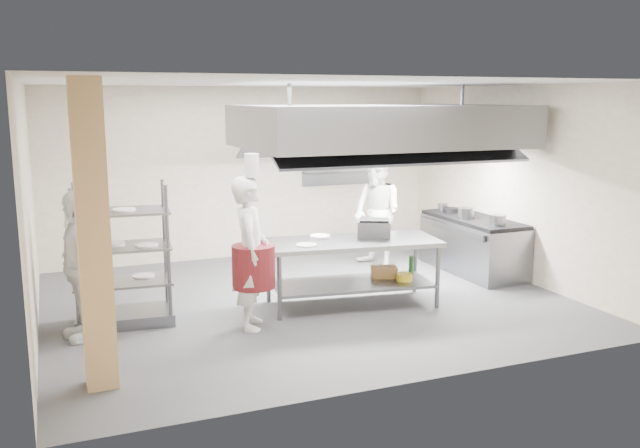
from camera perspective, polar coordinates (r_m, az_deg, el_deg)
name	(u,v)px	position (r m, az deg, el deg)	size (l,w,h in m)	color
floor	(307,301)	(9.57, -1.08, -6.46)	(7.00, 7.00, 0.00)	#2F2F31
ceiling	(306,83)	(9.15, -1.14, 11.81)	(7.00, 7.00, 0.00)	silver
wall_back	(246,173)	(12.07, -6.22, 4.32)	(7.00, 7.00, 0.00)	tan
wall_left	(29,211)	(8.65, -23.32, 1.04)	(6.00, 6.00, 0.00)	tan
wall_right	(517,183)	(10.98, 16.25, 3.34)	(6.00, 6.00, 0.00)	tan
column	(94,237)	(6.78, -18.53, -1.05)	(0.30, 0.30, 3.00)	tan
exhaust_hood	(380,126)	(10.05, 5.05, 8.24)	(4.00, 2.50, 0.60)	gray
hood_strip_a	(323,149)	(9.69, 0.25, 6.30)	(1.60, 0.12, 0.04)	white
hood_strip_b	(432,146)	(10.51, 9.43, 6.49)	(1.60, 0.12, 0.04)	white
wall_shelf	(343,170)	(12.53, 1.95, 4.60)	(1.50, 0.28, 0.04)	gray
island	(352,273)	(9.27, 2.70, -4.11)	(2.33, 0.97, 0.91)	slate
island_worktop	(352,242)	(9.17, 2.73, -1.54)	(2.33, 0.97, 0.06)	gray
island_undershelf	(352,284)	(9.31, 2.69, -5.04)	(2.14, 0.87, 0.04)	slate
pass_rack	(122,255)	(8.76, -16.32, -2.49)	(1.18, 0.69, 1.77)	slate
cooking_range	(473,246)	(11.30, 12.73, -1.86)	(0.80, 2.00, 0.84)	gray
range_top	(474,219)	(11.22, 12.82, 0.39)	(0.78, 1.96, 0.06)	black
chef_head	(251,253)	(8.30, -5.87, -2.44)	(0.69, 0.45, 1.88)	white
chef_line	(377,212)	(11.30, 4.83, 1.00)	(0.91, 0.71, 1.86)	white
chef_plating	(79,266)	(8.37, -19.64, -3.32)	(1.03, 0.43, 1.77)	silver
griddle	(374,229)	(9.40, 4.55, -0.39)	(0.45, 0.35, 0.22)	slate
wicker_basket	(384,272)	(9.57, 5.42, -4.04)	(0.35, 0.24, 0.15)	olive
stockpot	(466,213)	(11.07, 12.18, 0.90)	(0.25, 0.25, 0.18)	gray
plate_stack	(124,279)	(8.84, -16.21, -4.50)	(0.28, 0.28, 0.05)	white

